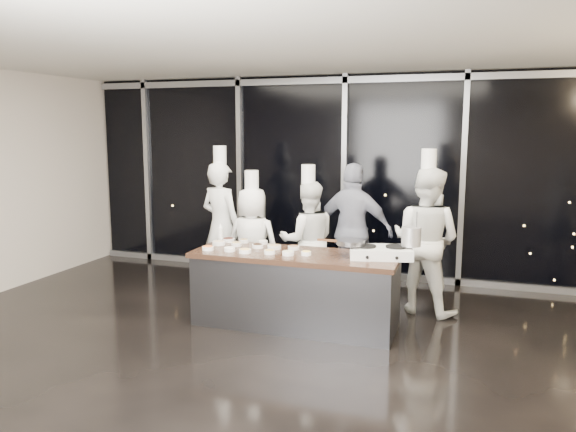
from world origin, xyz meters
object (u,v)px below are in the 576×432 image
object	(u,v)px
frying_pan	(350,242)
stove	(381,252)
chef_left	(252,243)
chef_center	(308,240)
stock_pot	(411,237)
chef_right	(426,240)
demo_counter	(295,289)
chef_far_left	(221,225)
guest	(353,231)

from	to	relation	value
frying_pan	stove	bearing A→B (deg)	-2.83
chef_left	chef_center	xyz separation A→B (m)	(0.73, 0.26, 0.04)
stock_pot	chef_left	size ratio (longest dim) A/B	0.12
stove	chef_right	distance (m)	1.04
stove	stock_pot	xyz separation A→B (m)	(0.33, 0.08, 0.19)
demo_counter	chef_right	world-z (taller)	chef_right
stove	frying_pan	distance (m)	0.37
demo_counter	chef_far_left	bearing A→B (deg)	142.30
frying_pan	chef_left	distance (m)	1.79
stock_pot	chef_far_left	size ratio (longest dim) A/B	0.10
chef_center	demo_counter	bearing A→B (deg)	76.54
chef_center	guest	world-z (taller)	guest
frying_pan	guest	world-z (taller)	guest
chef_far_left	chef_right	xyz separation A→B (m)	(2.95, -0.14, -0.01)
frying_pan	chef_far_left	size ratio (longest dim) A/B	0.28
frying_pan	chef_center	world-z (taller)	chef_center
demo_counter	chef_right	size ratio (longest dim) A/B	1.16
chef_right	demo_counter	bearing A→B (deg)	55.80
stock_pot	chef_center	distance (m)	1.81
stove	chef_right	xyz separation A→B (m)	(0.42, 0.95, -0.01)
chef_left	chef_right	distance (m)	2.34
chef_center	chef_right	distance (m)	1.60
demo_counter	chef_right	distance (m)	1.83
guest	chef_right	bearing A→B (deg)	166.99
chef_left	guest	world-z (taller)	guest
chef_far_left	chef_center	bearing A→B (deg)	-165.45
demo_counter	stock_pot	size ratio (longest dim) A/B	11.22
chef_far_left	chef_left	bearing A→B (deg)	169.87
stock_pot	chef_left	bearing A→B (deg)	163.05
chef_left	chef_right	size ratio (longest dim) A/B	0.85
chef_far_left	guest	size ratio (longest dim) A/B	1.12
chef_center	stove	bearing A→B (deg)	116.43
stove	stock_pot	world-z (taller)	stock_pot
chef_left	chef_right	world-z (taller)	chef_right
chef_center	chef_far_left	bearing A→B (deg)	-25.25
stove	chef_center	world-z (taller)	chef_center
guest	chef_center	bearing A→B (deg)	29.51
stove	chef_left	xyz separation A→B (m)	(-1.91, 0.76, -0.17)
guest	stock_pot	bearing A→B (deg)	132.80
chef_far_left	chef_center	distance (m)	1.36
stock_pot	chef_right	xyz separation A→B (m)	(0.09, 0.87, -0.20)
chef_far_left	guest	world-z (taller)	chef_far_left
stove	chef_right	size ratio (longest dim) A/B	0.37
stove	chef_center	bearing A→B (deg)	125.62
chef_right	chef_far_left	bearing A→B (deg)	16.67
demo_counter	frying_pan	bearing A→B (deg)	2.76
frying_pan	stock_pot	world-z (taller)	stock_pot
chef_center	stock_pot	bearing A→B (deg)	125.45
demo_counter	chef_far_left	world-z (taller)	chef_far_left
stove	frying_pan	size ratio (longest dim) A/B	1.33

